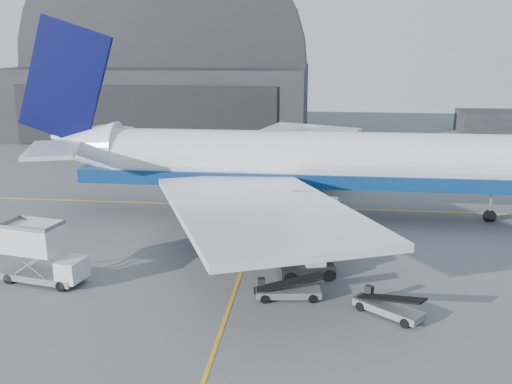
# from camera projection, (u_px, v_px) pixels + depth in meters

# --- Properties ---
(ground) EXTENTS (200.00, 200.00, 0.00)m
(ground) POSITION_uv_depth(u_px,v_px,m) (236.00, 288.00, 39.56)
(ground) COLOR #565659
(ground) RESTS_ON ground
(taxi_lines) EXTENTS (80.00, 42.12, 0.02)m
(taxi_lines) POSITION_uv_depth(u_px,v_px,m) (256.00, 229.00, 51.71)
(taxi_lines) COLOR gold
(taxi_lines) RESTS_ON ground
(hangar) EXTENTS (50.00, 28.30, 28.00)m
(hangar) POSITION_uv_depth(u_px,v_px,m) (166.00, 80.00, 101.75)
(hangar) COLOR black
(hangar) RESTS_ON ground
(distant_bldg_a) EXTENTS (14.00, 8.00, 4.00)m
(distant_bldg_a) POSITION_uv_depth(u_px,v_px,m) (497.00, 133.00, 104.59)
(distant_bldg_a) COLOR black
(distant_bldg_a) RESTS_ON ground
(airliner) EXTENTS (54.51, 52.86, 19.13)m
(airliner) POSITION_uv_depth(u_px,v_px,m) (294.00, 161.00, 54.57)
(airliner) COLOR white
(airliner) RESTS_ON ground
(catering_truck) EXTENTS (6.32, 3.30, 4.13)m
(catering_truck) POSITION_uv_depth(u_px,v_px,m) (41.00, 254.00, 40.02)
(catering_truck) COLOR slate
(catering_truck) RESTS_ON ground
(pushback_tug) EXTENTS (4.42, 3.26, 1.84)m
(pushback_tug) POSITION_uv_depth(u_px,v_px,m) (307.00, 267.00, 41.34)
(pushback_tug) COLOR black
(pushback_tug) RESTS_ON ground
(belt_loader_a) EXTENTS (4.68, 2.08, 1.75)m
(belt_loader_a) POSITION_uv_depth(u_px,v_px,m) (287.00, 291.00, 37.85)
(belt_loader_a) COLOR slate
(belt_loader_a) RESTS_ON ground
(belt_loader_b) EXTENTS (4.37, 3.86, 1.78)m
(belt_loader_b) POSITION_uv_depth(u_px,v_px,m) (388.00, 307.00, 35.57)
(belt_loader_b) COLOR slate
(belt_loader_b) RESTS_ON ground
(traffic_cone) EXTENTS (0.40, 0.40, 0.58)m
(traffic_cone) POSITION_uv_depth(u_px,v_px,m) (257.00, 256.00, 44.52)
(traffic_cone) COLOR red
(traffic_cone) RESTS_ON ground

